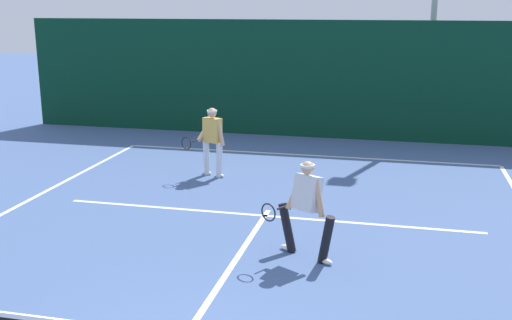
% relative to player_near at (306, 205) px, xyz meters
% --- Properties ---
extents(court_line_baseline_far, '(9.91, 0.10, 0.01)m').
position_rel_player_near_xyz_m(court_line_baseline_far, '(-1.05, 6.74, -0.87)').
color(court_line_baseline_far, white).
rests_on(court_line_baseline_far, ground_plane).
extents(court_line_service, '(8.08, 0.10, 0.01)m').
position_rel_player_near_xyz_m(court_line_service, '(-1.05, 1.76, -0.87)').
color(court_line_service, white).
rests_on(court_line_service, ground_plane).
extents(court_line_centre, '(0.10, 6.40, 0.01)m').
position_rel_player_near_xyz_m(court_line_centre, '(-1.05, -1.11, -0.87)').
color(court_line_centre, white).
rests_on(court_line_centre, ground_plane).
extents(player_near, '(1.17, 0.80, 1.59)m').
position_rel_player_near_xyz_m(player_near, '(0.00, 0.00, 0.00)').
color(player_near, black).
rests_on(player_near, ground_plane).
extents(player_far, '(0.97, 0.85, 1.62)m').
position_rel_player_near_xyz_m(player_far, '(-2.86, 4.23, 0.02)').
color(player_far, silver).
rests_on(player_far, ground_plane).
extents(tennis_ball, '(0.07, 0.07, 0.07)m').
position_rel_player_near_xyz_m(tennis_ball, '(0.25, 1.60, -0.84)').
color(tennis_ball, '#D1E033').
rests_on(tennis_ball, ground_plane).
extents(back_fence_windscreen, '(18.56, 0.12, 3.49)m').
position_rel_player_near_xyz_m(back_fence_windscreen, '(-1.05, 9.10, 0.87)').
color(back_fence_windscreen, '#0A3421').
rests_on(back_fence_windscreen, ground_plane).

